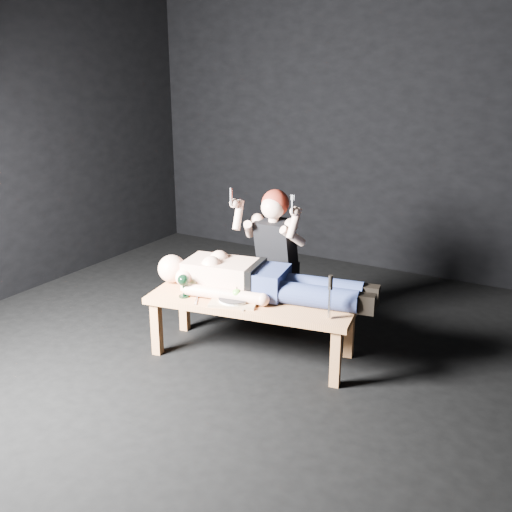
% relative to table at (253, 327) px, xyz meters
% --- Properties ---
extents(ground, '(5.00, 5.00, 0.00)m').
position_rel_table_xyz_m(ground, '(-0.01, -0.13, -0.23)').
color(ground, black).
rests_on(ground, ground).
extents(back_wall, '(5.00, 0.00, 5.00)m').
position_rel_table_xyz_m(back_wall, '(-0.01, 2.37, 1.27)').
color(back_wall, black).
rests_on(back_wall, ground).
extents(table, '(1.55, 0.80, 0.45)m').
position_rel_table_xyz_m(table, '(0.00, 0.00, 0.00)').
color(table, '#C47F48').
rests_on(table, ground).
extents(lying_man, '(1.58, 0.72, 0.27)m').
position_rel_table_xyz_m(lying_man, '(0.03, 0.09, 0.36)').
color(lying_man, '#E3AB8C').
rests_on(lying_man, table).
extents(kneeling_woman, '(0.63, 0.71, 1.18)m').
position_rel_table_xyz_m(kneeling_woman, '(-0.07, 0.56, 0.36)').
color(kneeling_woman, black).
rests_on(kneeling_woman, ground).
extents(serving_tray, '(0.38, 0.33, 0.02)m').
position_rel_table_xyz_m(serving_tray, '(-0.06, -0.14, 0.23)').
color(serving_tray, tan).
rests_on(serving_tray, table).
extents(plate, '(0.27, 0.27, 0.02)m').
position_rel_table_xyz_m(plate, '(-0.06, -0.14, 0.25)').
color(plate, white).
rests_on(plate, serving_tray).
extents(apple, '(0.07, 0.07, 0.07)m').
position_rel_table_xyz_m(apple, '(-0.05, -0.13, 0.30)').
color(apple, '#649D2D').
rests_on(apple, plate).
extents(goblet, '(0.10, 0.10, 0.17)m').
position_rel_table_xyz_m(goblet, '(-0.43, -0.23, 0.31)').
color(goblet, black).
rests_on(goblet, table).
extents(fork_flat, '(0.09, 0.14, 0.01)m').
position_rel_table_xyz_m(fork_flat, '(-0.31, -0.25, 0.23)').
color(fork_flat, '#B2B2B7').
rests_on(fork_flat, table).
extents(knife_flat, '(0.03, 0.16, 0.01)m').
position_rel_table_xyz_m(knife_flat, '(0.05, -0.16, 0.23)').
color(knife_flat, '#B2B2B7').
rests_on(knife_flat, table).
extents(spoon_flat, '(0.13, 0.10, 0.01)m').
position_rel_table_xyz_m(spoon_flat, '(-0.01, -0.08, 0.23)').
color(spoon_flat, '#B2B2B7').
rests_on(spoon_flat, table).
extents(carving_knife, '(0.05, 0.05, 0.30)m').
position_rel_table_xyz_m(carving_knife, '(0.61, -0.05, 0.37)').
color(carving_knife, '#B2B2B7').
rests_on(carving_knife, table).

